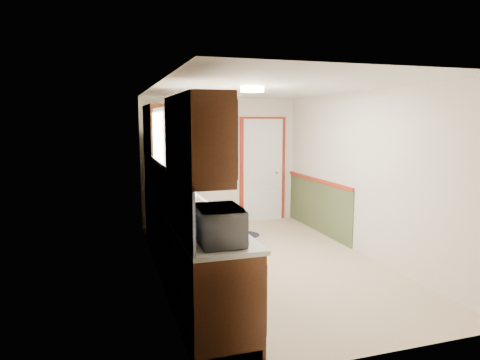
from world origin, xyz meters
TOP-DOWN VIEW (x-y plane):
  - room_shell at (0.00, 0.00)m, footprint 3.20×5.20m
  - kitchen_run at (-1.24, -0.29)m, footprint 0.63×4.00m
  - back_wall_trim at (0.99, 2.21)m, footprint 1.12×2.30m
  - ceiling_fixture at (-0.30, -0.20)m, footprint 0.30×0.30m
  - microwave at (-1.20, -1.95)m, footprint 0.32×0.56m
  - refrigerator at (-1.02, 2.05)m, footprint 0.76×0.76m
  - rug at (-0.06, 1.54)m, footprint 1.11×0.90m
  - cooktop at (-1.19, 1.31)m, footprint 0.49×0.59m

SIDE VIEW (x-z plane):
  - rug at x=-0.06m, z-range 0.00..0.01m
  - kitchen_run at x=-1.24m, z-range -0.29..1.91m
  - back_wall_trim at x=0.99m, z-range -0.15..1.93m
  - refrigerator at x=-1.02m, z-range 0.00..1.79m
  - cooktop at x=-1.19m, z-range 0.94..0.96m
  - microwave at x=-1.20m, z-range 0.94..1.32m
  - room_shell at x=0.00m, z-range -0.06..2.46m
  - ceiling_fixture at x=-0.30m, z-range 2.33..2.39m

